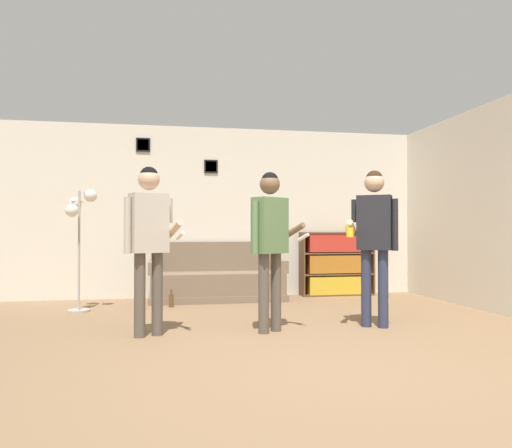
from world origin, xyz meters
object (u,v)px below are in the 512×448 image
person_player_foreground_center (270,234)px  bottle_on_floor (171,300)px  drinking_cup (348,229)px  person_watcher_holding_cup (374,230)px  couch (217,281)px  floor_lamp (79,221)px  bookshelf (337,264)px  person_player_foreground_left (149,232)px

person_player_foreground_center → bottle_on_floor: bearing=117.2°
person_player_foreground_center → drinking_cup: (1.88, 2.72, 0.07)m
person_player_foreground_center → person_watcher_holding_cup: bearing=2.6°
couch → floor_lamp: floor_lamp is taller
bookshelf → person_player_foreground_center: 3.24m
couch → bottle_on_floor: couch is taller
bookshelf → bottle_on_floor: bookshelf is taller
floor_lamp → bottle_on_floor: size_ratio=6.46×
bottle_on_floor → drinking_cup: size_ratio=2.29×
floor_lamp → person_player_foreground_center: size_ratio=0.96×
bookshelf → person_player_foreground_left: bearing=-137.2°
person_watcher_holding_cup → drinking_cup: (0.72, 2.66, 0.03)m
floor_lamp → person_player_foreground_center: person_player_foreground_center is taller
person_player_foreground_left → person_watcher_holding_cup: size_ratio=0.99×
person_player_foreground_center → drinking_cup: 3.31m
bookshelf → couch: bearing=-174.3°
couch → floor_lamp: (-1.87, -0.81, 0.89)m
person_watcher_holding_cup → drinking_cup: 2.76m
person_player_foreground_left → drinking_cup: size_ratio=15.69×
person_watcher_holding_cup → couch: bearing=120.5°
person_player_foreground_left → person_watcher_holding_cup: bearing=0.8°
person_player_foreground_center → drinking_cup: bearing=55.3°
person_player_foreground_left → bottle_on_floor: 2.12m
floor_lamp → drinking_cup: size_ratio=14.80×
floor_lamp → person_player_foreground_center: (2.15, -1.71, -0.16)m
floor_lamp → person_watcher_holding_cup: bearing=-26.5°
couch → floor_lamp: 2.23m
person_player_foreground_center → person_watcher_holding_cup: 1.17m
couch → bottle_on_floor: bearing=-138.2°
couch → drinking_cup: drinking_cup is taller
couch → bookshelf: bookshelf is taller
person_player_foreground_center → person_watcher_holding_cup: (1.17, 0.05, 0.04)m
person_player_foreground_left → bookshelf: bearing=42.8°
drinking_cup → person_player_foreground_center: bearing=-124.7°
person_player_foreground_center → drinking_cup: person_player_foreground_center is taller
couch → person_watcher_holding_cup: 2.96m
drinking_cup → person_watcher_holding_cup: bearing=-105.0°
bottle_on_floor → person_player_foreground_center: bearing=-62.8°
person_watcher_holding_cup → person_player_foreground_center: bearing=-177.4°
bookshelf → person_player_foreground_center: size_ratio=0.73×
person_player_foreground_center → couch: bearing=96.4°
bookshelf → floor_lamp: size_ratio=0.76×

